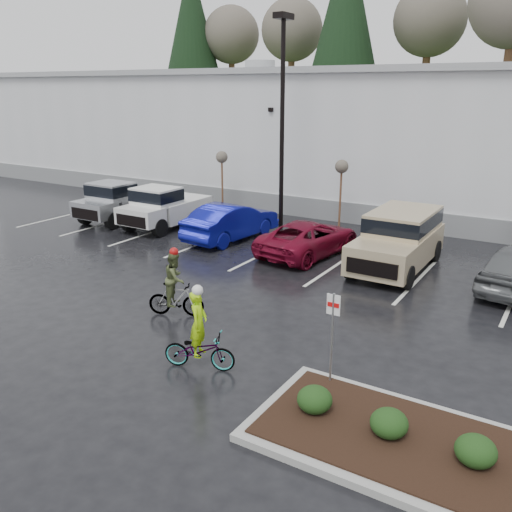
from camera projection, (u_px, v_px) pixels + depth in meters
The scene contains 19 objects.
ground at pixel (187, 349), 13.55m from camera, with size 120.00×120.00×0.00m, color black.
warehouse at pixel (431, 136), 30.34m from camera, with size 60.50×15.50×7.20m.
wooded_ridge at pixel (496, 125), 49.23m from camera, with size 80.00×25.00×6.00m, color #28411B.
lamppost at pixel (282, 101), 23.61m from camera, with size 0.50×1.00×9.22m.
sapling_west at pixel (222, 160), 27.31m from camera, with size 0.60×0.60×3.20m.
sapling_mid at pixel (342, 170), 24.05m from camera, with size 0.60×0.60×3.20m.
curb_island at pixel (473, 468), 9.22m from camera, with size 8.00×3.00×0.15m, color gray.
mulch_bed at pixel (474, 463), 9.19m from camera, with size 7.60×2.60×0.04m, color black.
shrub_a at pixel (315, 399), 10.62m from camera, with size 0.70×0.70×0.52m, color black.
shrub_b at pixel (389, 423), 9.87m from camera, with size 0.70×0.70×0.52m, color black.
shrub_c at pixel (476, 451), 9.11m from camera, with size 0.70×0.70×0.52m, color black.
fire_lane_sign at pixel (332, 329), 11.39m from camera, with size 0.30×0.05×2.20m.
pickup_silver at pixel (125, 200), 26.60m from camera, with size 2.10×5.20×1.96m, color #B0B3B9, non-canonical shape.
pickup_white at pixel (170, 205), 25.34m from camera, with size 2.10×5.20×1.96m, color silver, non-canonical shape.
car_blue at pixel (231, 221), 23.11m from camera, with size 1.66×4.75×1.57m, color #0C1086.
car_red at pixel (309, 238), 21.03m from camera, with size 2.23×4.83×1.34m, color maroon.
suv_tan at pixel (397, 241), 19.21m from camera, with size 2.20×5.10×2.06m, color tan, non-canonical shape.
cyclist_hivis at pixel (199, 343), 12.45m from camera, with size 1.80×1.10×2.06m.
cyclist_olive at pixel (176, 291), 15.33m from camera, with size 1.62×1.03×2.03m.
Camera 1 is at (7.89, -9.52, 6.27)m, focal length 38.00 mm.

